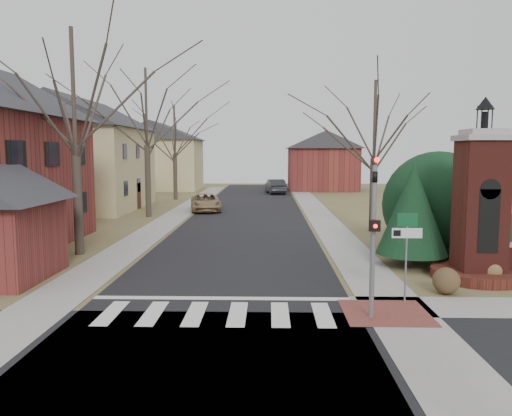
{
  "coord_description": "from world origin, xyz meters",
  "views": [
    {
      "loc": [
        1.45,
        -12.8,
        4.55
      ],
      "look_at": [
        0.99,
        6.0,
        2.44
      ],
      "focal_mm": 35.0,
      "sensor_mm": 36.0,
      "label": 1
    }
  ],
  "objects_px": {
    "traffic_signal_pole": "(374,225)",
    "pickup_truck": "(206,202)",
    "sign_post": "(407,240)",
    "brick_gate_monument": "(480,219)",
    "distant_car": "(275,186)"
  },
  "relations": [
    {
      "from": "traffic_signal_pole",
      "to": "pickup_truck",
      "type": "height_order",
      "value": "traffic_signal_pole"
    },
    {
      "from": "sign_post",
      "to": "brick_gate_monument",
      "type": "distance_m",
      "value": 4.55
    },
    {
      "from": "brick_gate_monument",
      "to": "distant_car",
      "type": "height_order",
      "value": "brick_gate_monument"
    },
    {
      "from": "sign_post",
      "to": "distant_car",
      "type": "bearing_deg",
      "value": 94.77
    },
    {
      "from": "sign_post",
      "to": "brick_gate_monument",
      "type": "xyz_separation_m",
      "value": [
        3.41,
        3.01,
        0.22
      ]
    },
    {
      "from": "sign_post",
      "to": "distant_car",
      "type": "xyz_separation_m",
      "value": [
        -3.35,
        40.24,
        -1.15
      ]
    },
    {
      "from": "brick_gate_monument",
      "to": "traffic_signal_pole",
      "type": "bearing_deg",
      "value": -136.76
    },
    {
      "from": "traffic_signal_pole",
      "to": "distant_car",
      "type": "xyz_separation_m",
      "value": [
        -2.06,
        41.65,
        -1.79
      ]
    },
    {
      "from": "traffic_signal_pole",
      "to": "distant_car",
      "type": "relative_size",
      "value": 0.93
    },
    {
      "from": "sign_post",
      "to": "brick_gate_monument",
      "type": "height_order",
      "value": "brick_gate_monument"
    },
    {
      "from": "sign_post",
      "to": "pickup_truck",
      "type": "distance_m",
      "value": 25.3
    },
    {
      "from": "brick_gate_monument",
      "to": "pickup_truck",
      "type": "xyz_separation_m",
      "value": [
        -12.4,
        20.61,
        -1.49
      ]
    },
    {
      "from": "traffic_signal_pole",
      "to": "brick_gate_monument",
      "type": "xyz_separation_m",
      "value": [
        4.7,
        4.42,
        -0.42
      ]
    },
    {
      "from": "brick_gate_monument",
      "to": "pickup_truck",
      "type": "relative_size",
      "value": 1.33
    },
    {
      "from": "traffic_signal_pole",
      "to": "brick_gate_monument",
      "type": "bearing_deg",
      "value": 43.24
    }
  ]
}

